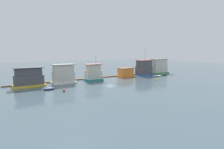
{
  "coord_description": "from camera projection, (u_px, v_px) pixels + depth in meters",
  "views": [
    {
      "loc": [
        -29.48,
        -46.94,
        8.99
      ],
      "look_at": [
        0.0,
        -1.0,
        1.4
      ],
      "focal_mm": 28.0,
      "sensor_mm": 36.0,
      "label": 1
    }
  ],
  "objects": [
    {
      "name": "houseboat_white",
      "position": [
        63.0,
        74.0,
        47.62
      ],
      "size": [
        6.27,
        3.91,
        5.25
      ],
      "color": "white",
      "rests_on": "ground_plane"
    },
    {
      "name": "houseboat_teal",
      "position": [
        93.0,
        73.0,
        52.36
      ],
      "size": [
        5.23,
        3.5,
        7.24
      ],
      "color": "teal",
      "rests_on": "ground_plane"
    },
    {
      "name": "houseboat_yellow",
      "position": [
        29.0,
        78.0,
        43.39
      ],
      "size": [
        7.44,
        3.42,
        4.81
      ],
      "color": "gold",
      "rests_on": "ground_plane"
    },
    {
      "name": "ground_plane",
      "position": [
        110.0,
        78.0,
        56.13
      ],
      "size": [
        200.0,
        200.0,
        0.0
      ],
      "primitive_type": "plane",
      "color": "#475B66"
    },
    {
      "name": "mooring_post_far_left",
      "position": [
        61.0,
        79.0,
        49.79
      ],
      "size": [
        0.23,
        0.23,
        1.96
      ],
      "primitive_type": "cylinder",
      "color": "#846B4C",
      "rests_on": "ground_plane"
    },
    {
      "name": "mooring_post_near_right",
      "position": [
        131.0,
        73.0,
        63.49
      ],
      "size": [
        0.29,
        0.29,
        1.93
      ],
      "primitive_type": "cylinder",
      "color": "brown",
      "rests_on": "ground_plane"
    },
    {
      "name": "dinghy_green",
      "position": [
        164.0,
        74.0,
        63.81
      ],
      "size": [
        3.17,
        1.51,
        0.55
      ],
      "color": "#47844C",
      "rests_on": "ground_plane"
    },
    {
      "name": "buoy_yellow",
      "position": [
        156.0,
        80.0,
        52.61
      ],
      "size": [
        0.49,
        0.49,
        0.49
      ],
      "primitive_type": "sphere",
      "color": "yellow",
      "rests_on": "ground_plane"
    },
    {
      "name": "dock_walkway",
      "position": [
        105.0,
        77.0,
        58.82
      ],
      "size": [
        59.6,
        1.41,
        0.3
      ],
      "primitive_type": "cube",
      "color": "brown",
      "rests_on": "ground_plane"
    },
    {
      "name": "houseboat_orange",
      "position": [
        126.0,
        73.0,
        59.73
      ],
      "size": [
        5.67,
        3.65,
        3.05
      ],
      "color": "orange",
      "rests_on": "ground_plane"
    },
    {
      "name": "buoy_red",
      "position": [
        64.0,
        90.0,
        38.18
      ],
      "size": [
        0.55,
        0.55,
        0.55
      ],
      "primitive_type": "sphere",
      "color": "red",
      "rests_on": "ground_plane"
    },
    {
      "name": "mooring_post_centre",
      "position": [
        121.0,
        74.0,
        61.07
      ],
      "size": [
        0.26,
        0.26,
        1.69
      ],
      "primitive_type": "cylinder",
      "color": "brown",
      "rests_on": "ground_plane"
    },
    {
      "name": "houseboat_blue",
      "position": [
        144.0,
        68.0,
        63.66
      ],
      "size": [
        5.99,
        4.14,
        9.58
      ],
      "color": "#3866B7",
      "rests_on": "ground_plane"
    },
    {
      "name": "dinghy_navy",
      "position": [
        49.0,
        89.0,
        39.93
      ],
      "size": [
        2.66,
        1.35,
        0.52
      ],
      "color": "navy",
      "rests_on": "ground_plane"
    },
    {
      "name": "houseboat_green",
      "position": [
        159.0,
        67.0,
        68.28
      ],
      "size": [
        7.39,
        3.67,
        5.6
      ],
      "color": "#4C9360",
      "rests_on": "ground_plane"
    },
    {
      "name": "dinghy_white",
      "position": [
        157.0,
        76.0,
        60.39
      ],
      "size": [
        4.13,
        1.23,
        0.42
      ],
      "color": "white",
      "rests_on": "ground_plane"
    }
  ]
}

